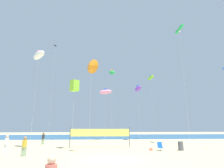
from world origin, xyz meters
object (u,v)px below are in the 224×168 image
kite_orange_delta (91,66)px  beachgoer_mustard_shirt (24,146)px  kite_lime_inflatable (151,78)px  folding_beach_chair (160,146)px  kite_white_inflatable (39,55)px  kite_black_diamond (55,47)px  kite_green_tube (179,29)px  kite_pink_inflatable (105,92)px  trash_barrel (181,146)px  beachgoer_white_shirt (7,143)px  kite_violet_inflatable (138,89)px  volleyball_net (100,133)px  kite_lime_box (74,86)px  beachgoer_charcoal_shirt (43,138)px  beach_handbag (151,149)px  kite_green_inflatable (112,73)px

kite_orange_delta → beachgoer_mustard_shirt: bearing=-171.0°
kite_lime_inflatable → folding_beach_chair: bearing=-104.4°
kite_white_inflatable → kite_black_diamond: size_ratio=0.66×
kite_black_diamond → kite_lime_inflatable: bearing=4.8°
kite_green_tube → kite_pink_inflatable: bearing=154.8°
beachgoer_mustard_shirt → trash_barrel: bearing=-9.8°
beachgoer_white_shirt → kite_violet_inflatable: kite_violet_inflatable is taller
kite_lime_inflatable → kite_green_tube: 11.33m
trash_barrel → kite_white_inflatable: (-16.52, 2.37, 10.83)m
kite_lime_inflatable → kite_orange_delta: size_ratio=1.35×
volleyball_net → kite_black_diamond: 20.57m
kite_green_tube → beachgoer_mustard_shirt: bearing=-157.5°
kite_pink_inflatable → kite_black_diamond: 13.68m
folding_beach_chair → kite_lime_box: (-9.45, 1.42, 6.70)m
beachgoer_charcoal_shirt → beachgoer_mustard_shirt: size_ratio=0.97×
beachgoer_charcoal_shirt → kite_white_inflatable: size_ratio=0.13×
beach_handbag → kite_pink_inflatable: kite_pink_inflatable is taller
kite_lime_box → kite_green_tube: (15.33, 3.71, 10.15)m
beachgoer_mustard_shirt → kite_orange_delta: size_ratio=0.18×
trash_barrel → kite_green_inflatable: bearing=115.6°
beachgoer_mustard_shirt → kite_pink_inflatable: size_ratio=0.19×
kite_lime_inflatable → kite_white_inflatable: bearing=-145.3°
beach_handbag → kite_lime_box: (-8.49, 1.24, 7.04)m
beachgoer_charcoal_shirt → kite_pink_inflatable: kite_pink_inflatable is taller
kite_lime_box → kite_violet_inflatable: 15.40m
trash_barrel → kite_violet_inflatable: (-1.61, 12.78, 8.85)m
beachgoer_white_shirt → folding_beach_chair: bearing=8.0°
beachgoer_charcoal_shirt → kite_white_inflatable: kite_white_inflatable is taller
trash_barrel → kite_orange_delta: bearing=-169.1°
trash_barrel → kite_pink_inflatable: bearing=126.6°
beachgoer_charcoal_shirt → kite_orange_delta: bearing=34.4°
volleyball_net → kite_lime_inflatable: (10.18, 11.42, 10.46)m
beachgoer_mustard_shirt → kite_orange_delta: 9.51m
kite_lime_inflatable → kite_black_diamond: (-19.06, -1.60, 5.29)m
kite_white_inflatable → kite_pink_inflatable: 12.31m
beachgoer_mustard_shirt → kite_lime_box: size_ratio=0.21×
kite_white_inflatable → kite_black_diamond: (-0.96, 10.95, 6.08)m
kite_lime_inflatable → kite_lime_box: kite_lime_inflatable is taller
kite_orange_delta → kite_lime_box: size_ratio=1.19×
kite_orange_delta → kite_green_tube: (13.25, 6.92, 8.74)m
kite_violet_inflatable → kite_black_diamond: size_ratio=0.55×
kite_green_inflatable → kite_orange_delta: 16.09m
beachgoer_charcoal_shirt → kite_orange_delta: kite_orange_delta is taller
folding_beach_chair → kite_violet_inflatable: (0.65, 12.84, 8.85)m
beachgoer_charcoal_shirt → kite_lime_inflatable: (18.17, 7.54, 11.22)m
beachgoer_white_shirt → kite_pink_inflatable: kite_pink_inflatable is taller
beachgoer_mustard_shirt → kite_green_tube: bearing=2.6°
beachgoer_white_shirt → kite_green_tube: (21.39, 5.50, 16.42)m
kite_orange_delta → kite_lime_box: bearing=122.9°
beach_handbag → beachgoer_white_shirt: bearing=-177.8°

